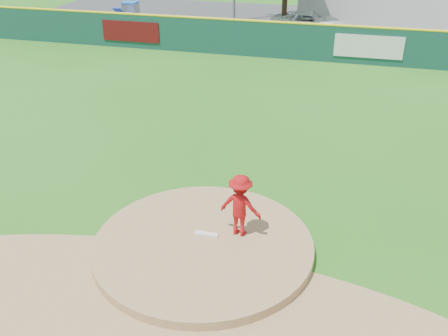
# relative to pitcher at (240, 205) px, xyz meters

# --- Properties ---
(ground) EXTENTS (120.00, 120.00, 0.00)m
(ground) POSITION_rel_pitcher_xyz_m (-0.80, -0.59, -1.08)
(ground) COLOR #286B19
(ground) RESTS_ON ground
(pitchers_mound) EXTENTS (5.50, 5.50, 0.50)m
(pitchers_mound) POSITION_rel_pitcher_xyz_m (-0.80, -0.59, -1.08)
(pitchers_mound) COLOR #9E774C
(pitchers_mound) RESTS_ON ground
(pitching_rubber) EXTENTS (0.60, 0.15, 0.04)m
(pitching_rubber) POSITION_rel_pitcher_xyz_m (-0.80, -0.29, -0.81)
(pitching_rubber) COLOR white
(pitching_rubber) RESTS_ON pitchers_mound
(parking_lot) EXTENTS (44.00, 16.00, 0.02)m
(parking_lot) POSITION_rel_pitcher_xyz_m (-0.80, 26.41, -1.07)
(parking_lot) COLOR #38383A
(parking_lot) RESTS_ON ground
(pitcher) EXTENTS (1.15, 0.77, 1.66)m
(pitcher) POSITION_rel_pitcher_xyz_m (0.00, 0.00, 0.00)
(pitcher) COLOR #AA0E11
(pitcher) RESTS_ON pitchers_mound
(van) EXTENTS (5.34, 2.85, 1.43)m
(van) POSITION_rel_pitcher_xyz_m (-1.07, 23.95, -0.35)
(van) COLOR white
(van) RESTS_ON parking_lot
(fence_banners) EXTENTS (17.36, 0.04, 1.20)m
(fence_banners) POSITION_rel_pitcher_xyz_m (-4.00, 17.33, -0.08)
(fence_banners) COLOR #560C0E
(fence_banners) RESTS_ON ground
(playground_slide) EXTENTS (1.01, 2.83, 1.56)m
(playground_slide) POSITION_rel_pitcher_xyz_m (-13.80, 23.66, -0.29)
(playground_slide) COLOR blue
(playground_slide) RESTS_ON ground
(outfield_fence) EXTENTS (40.00, 0.14, 2.07)m
(outfield_fence) POSITION_rel_pitcher_xyz_m (-0.80, 17.41, 0.01)
(outfield_fence) COLOR #123D34
(outfield_fence) RESTS_ON ground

